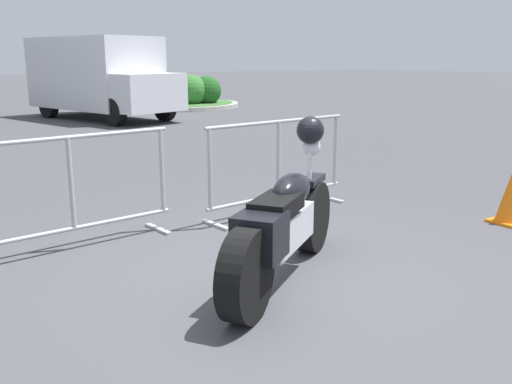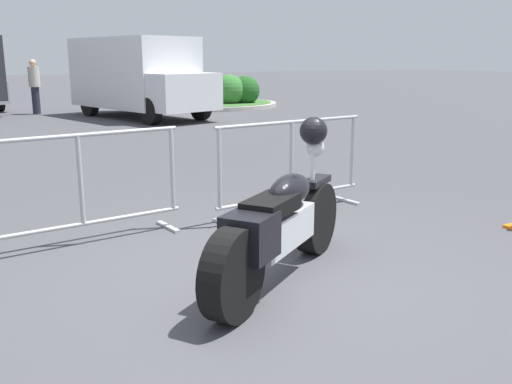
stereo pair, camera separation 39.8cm
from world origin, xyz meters
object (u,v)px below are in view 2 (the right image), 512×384
(crowd_barrier_near, at_px, (81,188))
(pedestrian, at_px, (35,85))
(delivery_van, at_px, (138,75))
(crowd_barrier_far, at_px, (291,166))
(motorcycle, at_px, (280,224))

(crowd_barrier_near, distance_m, pedestrian, 13.90)
(delivery_van, bearing_deg, crowd_barrier_near, -35.35)
(crowd_barrier_near, distance_m, crowd_barrier_far, 2.34)
(pedestrian, bearing_deg, crowd_barrier_far, 40.83)
(motorcycle, relative_size, crowd_barrier_far, 0.96)
(crowd_barrier_near, bearing_deg, delivery_van, 69.97)
(motorcycle, relative_size, pedestrian, 1.14)
(motorcycle, distance_m, pedestrian, 15.52)
(crowd_barrier_near, height_order, pedestrian, pedestrian)
(delivery_van, xyz_separation_m, pedestrian, (-2.53, 2.57, -0.32))
(crowd_barrier_near, bearing_deg, motorcycle, -55.43)
(motorcycle, bearing_deg, pedestrian, 53.86)
(motorcycle, xyz_separation_m, crowd_barrier_near, (-1.17, 1.70, 0.07))
(crowd_barrier_near, bearing_deg, crowd_barrier_far, 0.00)
(crowd_barrier_far, height_order, pedestrian, pedestrian)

